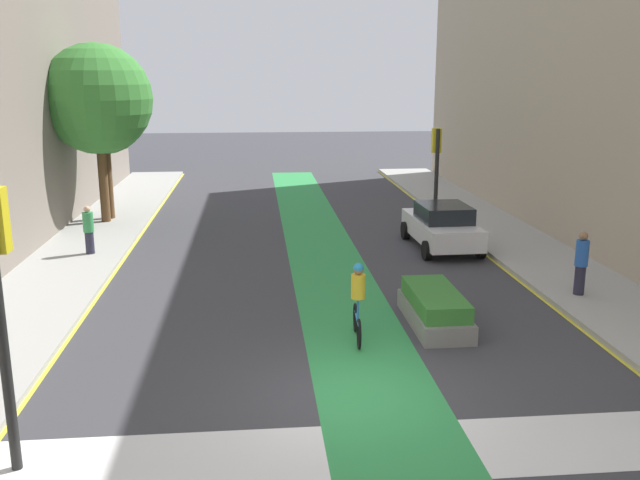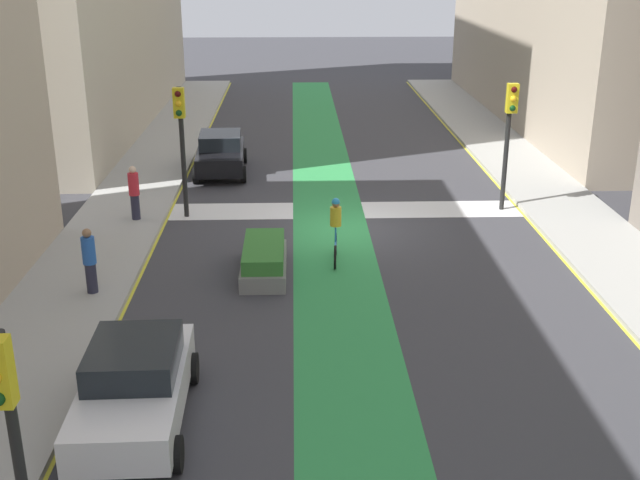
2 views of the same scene
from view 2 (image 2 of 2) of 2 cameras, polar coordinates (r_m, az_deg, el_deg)
ground_plane at (r=25.12m, az=2.12°, el=0.76°), size 120.00×120.00×0.00m
bike_lane_paint at (r=25.08m, az=0.79°, el=0.76°), size 2.40×60.00×0.01m
crosswalk_band at (r=27.01m, az=1.83°, el=2.18°), size 12.00×1.80×0.01m
sidewalk_left at (r=26.68m, az=18.42°, el=1.06°), size 3.00×60.00×0.15m
curb_stripe_left at (r=26.22m, az=15.32°, el=0.89°), size 0.16×60.00×0.01m
sidewalk_right at (r=25.69m, az=-14.81°, el=0.71°), size 3.00×60.00×0.15m
curb_stripe_right at (r=25.42m, az=-11.50°, el=0.61°), size 0.16×60.00×0.01m
traffic_signal_near_right at (r=25.84m, az=-10.04°, el=8.00°), size 0.35×0.52×4.32m
traffic_signal_near_left at (r=26.94m, az=13.55°, el=8.25°), size 0.35×0.52×4.33m
traffic_signal_far_right at (r=11.23m, az=-21.69°, el=-11.59°), size 0.35×0.52×3.82m
car_black_right_near at (r=31.74m, az=-7.20°, el=6.27°), size 2.18×4.28×1.57m
car_white_right_far at (r=15.19m, az=-13.26°, el=-10.16°), size 2.10×4.24×1.57m
cyclist_in_lane at (r=22.25m, az=1.14°, el=0.82°), size 0.32×1.73×1.86m
pedestrian_sidewalk_right_a at (r=20.67m, az=-16.33°, el=-1.41°), size 0.34×0.34×1.72m
pedestrian_sidewalk_right_b at (r=26.06m, az=-13.29°, el=3.39°), size 0.34×0.34×1.77m
median_planter at (r=21.61m, az=-4.08°, el=-1.42°), size 1.21×2.95×0.85m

